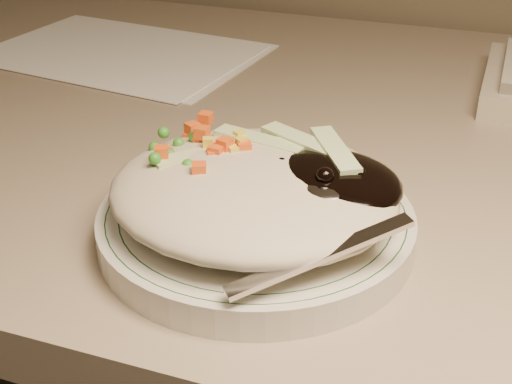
% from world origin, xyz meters
% --- Properties ---
extents(desk, '(1.40, 0.70, 0.74)m').
position_xyz_m(desk, '(0.00, 1.38, 0.54)').
color(desk, gray).
rests_on(desk, ground).
extents(plate, '(0.21, 0.21, 0.02)m').
position_xyz_m(plate, '(-0.09, 1.17, 0.75)').
color(plate, beige).
rests_on(plate, desk).
extents(plate_rim, '(0.20, 0.20, 0.00)m').
position_xyz_m(plate_rim, '(-0.09, 1.17, 0.76)').
color(plate_rim, '#144723').
rests_on(plate_rim, plate).
extents(meal, '(0.20, 0.19, 0.05)m').
position_xyz_m(meal, '(-0.09, 1.17, 0.78)').
color(meal, '#B4A992').
rests_on(meal, plate).
extents(papers, '(0.33, 0.25, 0.00)m').
position_xyz_m(papers, '(-0.38, 1.49, 0.74)').
color(papers, white).
rests_on(papers, desk).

